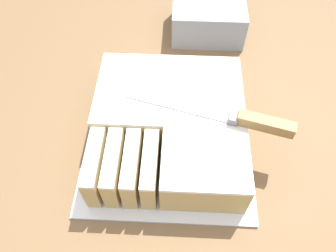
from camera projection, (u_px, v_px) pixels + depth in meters
name	position (u px, v px, depth m)	size (l,w,h in m)	color
ground_plane	(186.00, 250.00, 1.42)	(8.00, 8.00, 0.00)	#7F705B
countertop	(193.00, 212.00, 1.05)	(1.40, 1.10, 0.91)	brown
cake_board	(168.00, 139.00, 0.67)	(0.33, 0.35, 0.01)	silver
cake	(170.00, 124.00, 0.64)	(0.29, 0.31, 0.08)	tan
knife	(241.00, 119.00, 0.58)	(0.31, 0.11, 0.02)	silver
storage_box	(208.00, 17.00, 0.84)	(0.18, 0.15, 0.09)	#8C99B2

